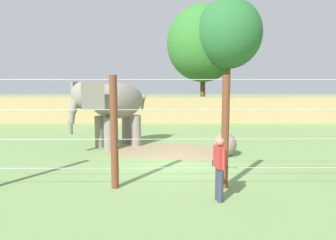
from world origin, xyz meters
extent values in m
plane|color=#759956|center=(0.00, 0.00, 0.00)|extent=(120.00, 120.00, 0.00)
cube|color=#937F5B|center=(-0.16, 2.19, 0.00)|extent=(5.41, 4.03, 0.01)
cube|color=tan|center=(0.00, 11.94, 0.92)|extent=(36.00, 1.80, 1.84)
cylinder|color=gray|center=(-2.68, 2.33, 0.73)|extent=(0.46, 0.46, 1.46)
cylinder|color=gray|center=(-3.21, 2.93, 0.73)|extent=(0.46, 0.46, 1.46)
cylinder|color=gray|center=(-1.56, 3.32, 0.73)|extent=(0.46, 0.46, 1.46)
cylinder|color=gray|center=(-2.09, 3.92, 0.73)|extent=(0.46, 0.46, 1.46)
ellipsoid|color=gray|center=(-2.38, 3.12, 2.17)|extent=(3.00, 2.89, 1.67)
ellipsoid|color=gray|center=(-3.66, 2.00, 2.46)|extent=(1.53, 1.54, 1.20)
cube|color=gray|center=(-3.17, 1.60, 2.46)|extent=(0.93, 0.36, 1.15)
cube|color=gray|center=(-3.99, 2.54, 2.46)|extent=(0.47, 0.90, 1.15)
cylinder|color=gray|center=(-3.99, 1.70, 2.03)|extent=(0.60, 0.59, 0.65)
cylinder|color=gray|center=(-4.09, 1.62, 1.57)|extent=(0.46, 0.45, 0.61)
cylinder|color=gray|center=(-4.15, 1.57, 1.14)|extent=(0.30, 0.30, 0.57)
cylinder|color=gray|center=(-1.25, 4.12, 2.06)|extent=(0.31, 0.29, 0.83)
sphere|color=gray|center=(2.27, 1.21, 0.48)|extent=(0.97, 0.97, 0.97)
cylinder|color=brown|center=(-1.63, -2.59, 1.62)|extent=(0.22, 0.22, 3.24)
cylinder|color=brown|center=(1.53, -2.59, 1.62)|extent=(0.22, 0.22, 3.24)
cylinder|color=#B7B7BC|center=(0.00, -2.59, 0.58)|extent=(11.48, 0.02, 0.02)
cylinder|color=#B7B7BC|center=(0.00, -2.59, 1.43)|extent=(11.48, 0.02, 0.02)
cylinder|color=#B7B7BC|center=(0.00, -2.59, 2.27)|extent=(11.48, 0.02, 0.02)
cylinder|color=#B7B7BC|center=(0.00, -2.59, 3.11)|extent=(11.48, 0.02, 0.02)
cylinder|color=#33384C|center=(1.22, -3.70, 0.44)|extent=(0.15, 0.15, 0.88)
cylinder|color=#33384C|center=(1.19, -3.54, 0.44)|extent=(0.15, 0.15, 0.88)
cube|color=#B23333|center=(1.21, -3.62, 1.16)|extent=(0.30, 0.40, 0.56)
sphere|color=#A87A5B|center=(1.21, -3.62, 1.56)|extent=(0.22, 0.22, 0.22)
cylinder|color=#B23333|center=(1.26, -3.85, 1.16)|extent=(0.11, 0.11, 0.54)
cylinder|color=#B23333|center=(1.15, -3.39, 1.16)|extent=(0.11, 0.11, 0.54)
cube|color=black|center=(1.07, -3.39, 0.94)|extent=(0.03, 0.07, 0.14)
cylinder|color=brown|center=(4.88, 14.08, 2.27)|extent=(0.44, 0.44, 4.54)
ellipsoid|color=#286633|center=(4.88, 14.08, 6.78)|extent=(5.29, 5.29, 5.55)
cylinder|color=brown|center=(3.13, 16.14, 1.79)|extent=(0.44, 0.44, 3.58)
ellipsoid|color=#33752D|center=(3.13, 16.14, 6.26)|extent=(6.31, 6.31, 6.62)
camera|label=1|loc=(-0.18, -11.31, 3.09)|focal=33.29mm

